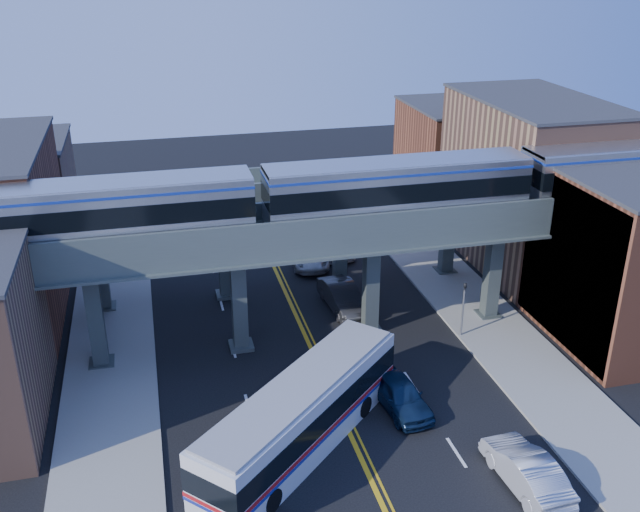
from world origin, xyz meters
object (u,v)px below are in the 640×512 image
Objects in this scene: traffic_signal at (463,303)px; car_lane_b at (342,297)px; transit_train at (397,187)px; car_lane_c at (308,254)px; car_lane_a at (400,394)px; transit_bus at (301,416)px; car_lane_d at (329,241)px; stop_sign at (333,356)px; car_parked_curb at (526,470)px.

traffic_signal reaches higher than car_lane_b.
transit_train is 9.28m from car_lane_b.
car_lane_b is 0.97× the size of car_lane_c.
transit_bus is at bearing -169.33° from car_lane_a.
car_lane_d is at bearing 106.69° from traffic_signal.
car_lane_a is at bearing -25.73° from transit_bus.
car_lane_b is (2.85, 8.24, -0.89)m from stop_sign.
transit_bus is at bearing -128.99° from transit_train.
transit_bus is at bearing -120.48° from stop_sign.
transit_train is at bearing -59.76° from car_lane_b.
stop_sign is at bearing -93.58° from car_lane_c.
transit_train is at bearing 44.45° from stop_sign.
traffic_signal is at bearing -45.39° from car_lane_b.
car_lane_c is at bearing 81.59° from stop_sign.
traffic_signal is 0.35× the size of transit_bus.
car_parked_curb is at bearing -92.95° from car_lane_d.
transit_bus reaches higher than car_lane_d.
transit_train is 8.65× the size of car_lane_c.
transit_train is at bearing 7.58° from transit_bus.
car_lane_b is at bearing 124.73° from transit_train.
car_lane_b is at bearing 23.09° from transit_bus.
traffic_signal is 0.75× the size of car_lane_c.
transit_train is 17.05m from car_parked_curb.
transit_train reaches higher than car_parked_curb.
transit_bus is 2.23× the size of car_parked_curb.
transit_bus is 5.93m from car_lane_a.
car_parked_curb is (3.35, -18.02, -0.02)m from car_lane_b.
car_lane_c is (-2.74, 10.93, -8.52)m from transit_train.
car_parked_curb is at bearing -85.73° from transit_train.
car_lane_b is 7.70m from car_lane_c.
car_lane_d is at bearing 28.77° from transit_bus.
transit_bus is (-7.89, -9.74, -7.53)m from transit_train.
car_lane_b reaches higher than car_lane_a.
stop_sign is 0.43× the size of car_lane_d.
transit_train reaches higher than transit_bus.
car_lane_d reaches higher than car_lane_a.
car_lane_b is at bearing 82.65° from car_lane_a.
stop_sign is 0.51× the size of car_parked_curb.
traffic_signal is 13.14m from car_parked_curb.
car_lane_c is at bearing 116.86° from traffic_signal.
stop_sign is at bearing -135.55° from transit_train.
car_lane_b is at bearing 139.10° from traffic_signal.
traffic_signal is at bearing -58.32° from car_lane_c.
car_lane_d is (1.60, 9.59, 0.00)m from car_lane_b.
transit_bus is at bearing -32.74° from car_parked_curb.
traffic_signal reaches higher than car_lane_a.
car_lane_d reaches higher than car_parked_curb.
stop_sign is 5.51m from transit_bus.
traffic_signal reaches higher than car_lane_d.
transit_bus is 2.11× the size of car_lane_c.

